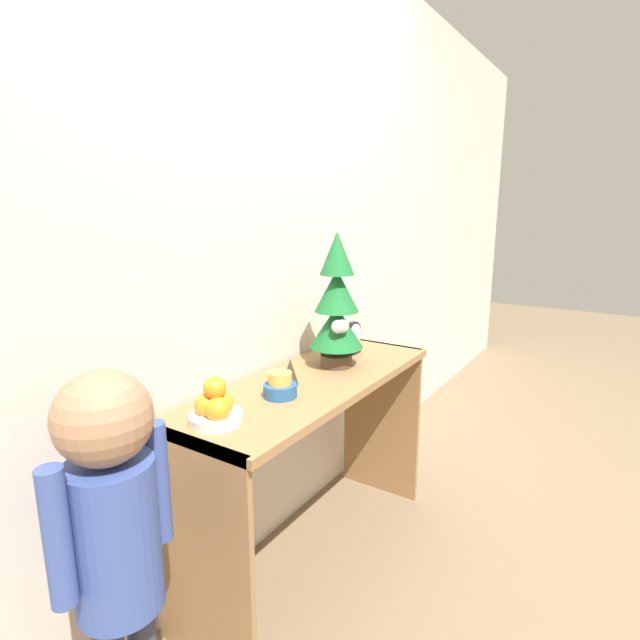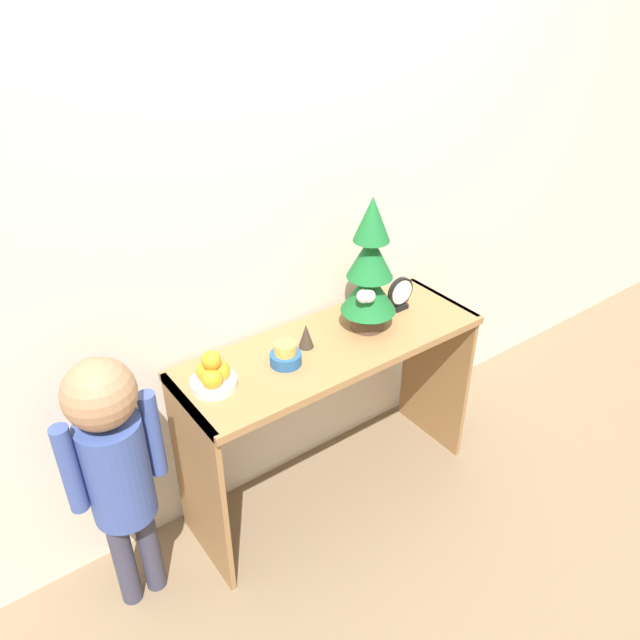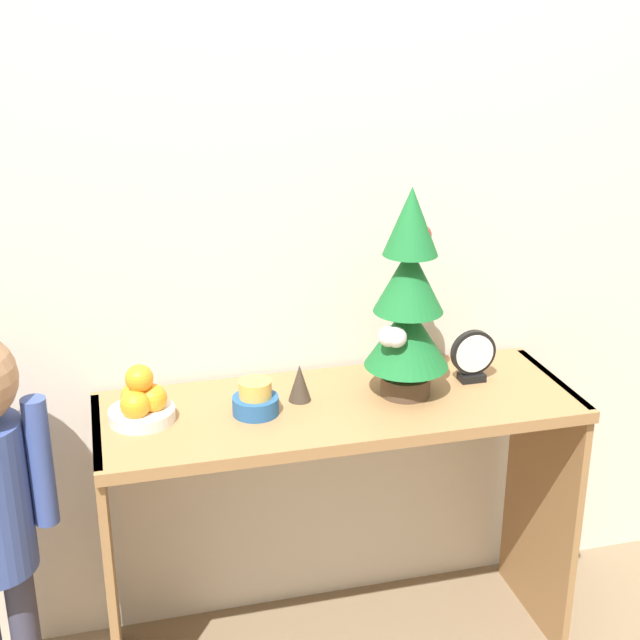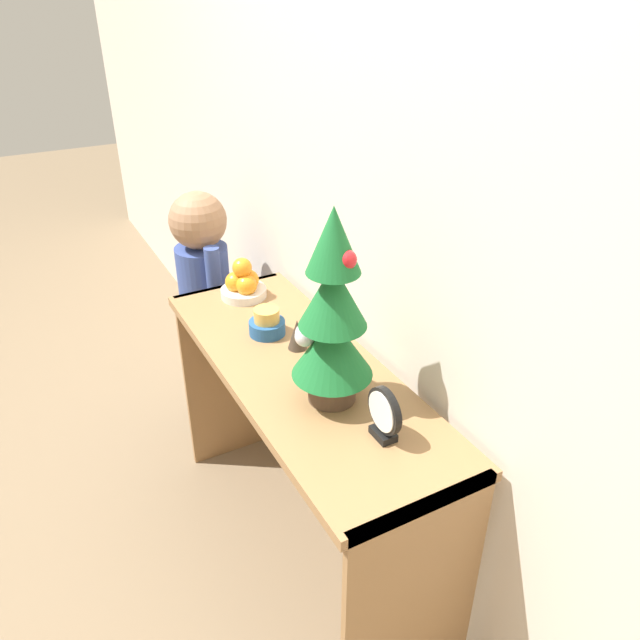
% 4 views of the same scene
% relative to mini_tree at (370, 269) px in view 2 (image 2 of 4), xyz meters
% --- Properties ---
extents(ground_plane, '(12.00, 12.00, 0.00)m').
position_rel_mini_tree_xyz_m(ground_plane, '(-0.17, -0.22, -1.00)').
color(ground_plane, '#7A664C').
extents(back_wall, '(7.00, 0.05, 2.50)m').
position_rel_mini_tree_xyz_m(back_wall, '(-0.17, 0.25, 0.25)').
color(back_wall, beige).
rests_on(back_wall, ground_plane).
extents(console_table, '(1.19, 0.42, 0.75)m').
position_rel_mini_tree_xyz_m(console_table, '(-0.17, -0.00, -0.42)').
color(console_table, olive).
rests_on(console_table, ground_plane).
extents(mini_tree, '(0.21, 0.21, 0.53)m').
position_rel_mini_tree_xyz_m(mini_tree, '(0.00, 0.00, 0.00)').
color(mini_tree, '#4C3828').
rests_on(mini_tree, console_table).
extents(fruit_bowl, '(0.16, 0.16, 0.14)m').
position_rel_mini_tree_xyz_m(fruit_bowl, '(-0.65, 0.02, -0.20)').
color(fruit_bowl, silver).
rests_on(fruit_bowl, console_table).
extents(singing_bowl, '(0.11, 0.11, 0.09)m').
position_rel_mini_tree_xyz_m(singing_bowl, '(-0.38, -0.01, -0.22)').
color(singing_bowl, '#235189').
rests_on(singing_bowl, console_table).
extents(desk_clock, '(0.12, 0.04, 0.14)m').
position_rel_mini_tree_xyz_m(desk_clock, '(0.20, 0.03, -0.18)').
color(desk_clock, black).
rests_on(desk_clock, console_table).
extents(figurine, '(0.06, 0.06, 0.10)m').
position_rel_mini_tree_xyz_m(figurine, '(-0.26, 0.03, -0.20)').
color(figurine, '#382D23').
rests_on(figurine, console_table).
extents(child_figure, '(0.32, 0.22, 1.02)m').
position_rel_mini_tree_xyz_m(child_figure, '(-1.02, -0.01, -0.34)').
color(child_figure, '#38384C').
rests_on(child_figure, ground_plane).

